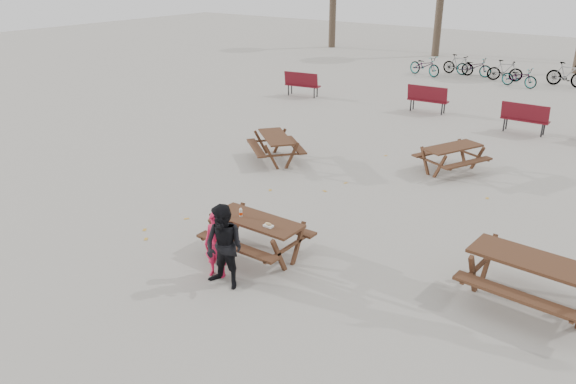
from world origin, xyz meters
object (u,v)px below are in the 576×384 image
Objects in this scene: food_tray at (268,226)px; child at (217,245)px; picnic_table_east at (530,282)px; picnic_table_far at (451,159)px; adult at (224,247)px; soda_bottle at (241,213)px; main_picnic_table at (257,228)px; picnic_table_north at (276,148)px.

child is (-0.49, -0.87, -0.17)m from food_tray.
child is 5.32m from picnic_table_east.
picnic_table_far is at bearing 125.97° from picnic_table_east.
picnic_table_east is 1.20× the size of picnic_table_far.
adult reaches higher than picnic_table_east.
soda_bottle is 0.97m from child.
soda_bottle is at bearing 175.87° from food_tray.
child is 0.62× the size of picnic_table_east.
adult is (0.36, -0.18, 0.14)m from child.
main_picnic_table is 0.43m from soda_bottle.
picnic_table_far is (-3.42, 5.40, -0.07)m from picnic_table_east.
child is at bearing -166.37° from picnic_table_far.
child is (0.22, -0.92, -0.23)m from soda_bottle.
picnic_table_east reaches higher than picnic_table_far.
soda_bottle is (-0.33, -0.07, 0.26)m from main_picnic_table.
adult is (0.24, -1.18, 0.18)m from main_picnic_table.
food_tray is at bearing 79.72° from adult.
child is 0.43m from adult.
picnic_table_far is at bearing 64.89° from picnic_table_north.
soda_bottle is 0.11× the size of adult.
adult is 0.77× the size of picnic_table_east.
picnic_table_north is (-3.00, 5.65, -0.25)m from child.
soda_bottle is 0.10× the size of picnic_table_north.
main_picnic_table is 1.08× the size of picnic_table_far.
soda_bottle is 7.01m from picnic_table_far.
main_picnic_table is 1.00m from child.
soda_bottle is at bearing 82.98° from child.
picnic_table_east reaches higher than picnic_table_north.
soda_bottle reaches higher than food_tray.
adult is 6.74m from picnic_table_north.
picnic_table_east is at bearing 26.54° from adult.
picnic_table_north is (-3.11, 4.66, -0.22)m from main_picnic_table.
food_tray is at bearing -14.52° from picnic_table_north.
child is at bearing -119.34° from food_tray.
soda_bottle is at bearing -167.53° from main_picnic_table.
picnic_table_east is (5.00, 1.41, -0.42)m from soda_bottle.
food_tray is 0.12× the size of adult.
picnic_table_east is (4.42, 2.51, -0.34)m from adult.
food_tray is 0.71m from soda_bottle.
soda_bottle is at bearing 114.27° from adult.
picnic_table_east is at bearing -124.06° from picnic_table_far.
picnic_table_north is at bearing 120.45° from soda_bottle.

